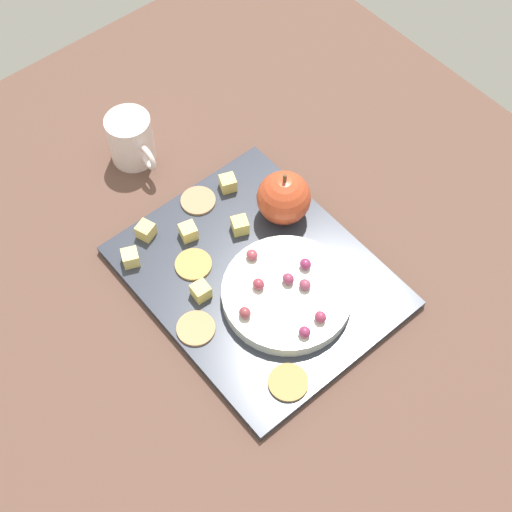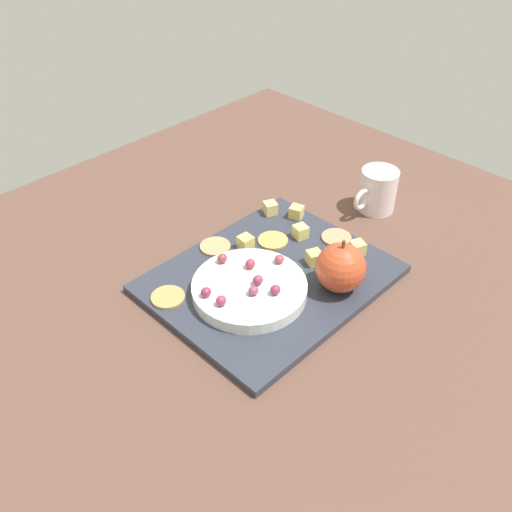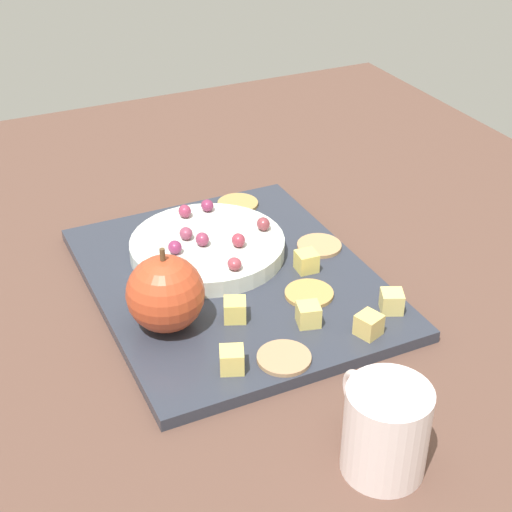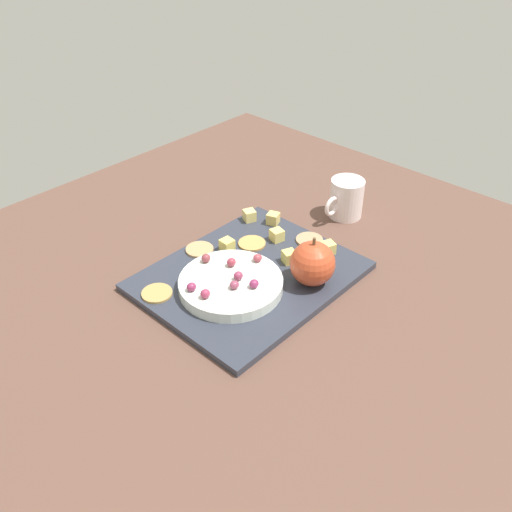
% 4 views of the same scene
% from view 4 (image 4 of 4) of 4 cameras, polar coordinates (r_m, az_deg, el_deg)
% --- Properties ---
extents(table, '(1.13, 1.04, 0.05)m').
position_cam_4_polar(table, '(0.96, -1.95, -3.38)').
color(table, brown).
rests_on(table, ground).
extents(platter, '(0.35, 0.28, 0.01)m').
position_cam_4_polar(platter, '(0.94, -0.67, -2.08)').
color(platter, '#2E3340').
rests_on(platter, table).
extents(serving_dish, '(0.17, 0.17, 0.02)m').
position_cam_4_polar(serving_dish, '(0.90, -2.61, -2.92)').
color(serving_dish, silver).
rests_on(serving_dish, platter).
extents(apple_whole, '(0.07, 0.07, 0.07)m').
position_cam_4_polar(apple_whole, '(0.90, 5.86, -0.77)').
color(apple_whole, '#BD4526').
rests_on(apple_whole, platter).
extents(apple_stem, '(0.01, 0.01, 0.01)m').
position_cam_4_polar(apple_stem, '(0.87, 6.03, 1.52)').
color(apple_stem, brown).
rests_on(apple_stem, apple_whole).
extents(cheese_cube_0, '(0.03, 0.03, 0.02)m').
position_cam_4_polar(cheese_cube_0, '(0.96, 3.44, -0.08)').
color(cheese_cube_0, '#E9D367').
rests_on(cheese_cube_0, platter).
extents(cheese_cube_1, '(0.03, 0.03, 0.02)m').
position_cam_4_polar(cheese_cube_1, '(1.01, 2.17, 2.17)').
color(cheese_cube_1, '#E2CE6E').
rests_on(cheese_cube_1, platter).
extents(cheese_cube_2, '(0.03, 0.03, 0.02)m').
position_cam_4_polar(cheese_cube_2, '(0.99, 7.45, 0.83)').
color(cheese_cube_2, '#EBD26C').
rests_on(cheese_cube_2, platter).
extents(cheese_cube_3, '(0.03, 0.03, 0.02)m').
position_cam_4_polar(cheese_cube_3, '(1.06, 1.77, 3.89)').
color(cheese_cube_3, '#E2C469').
rests_on(cheese_cube_3, platter).
extents(cheese_cube_4, '(0.03, 0.03, 0.02)m').
position_cam_4_polar(cheese_cube_4, '(1.07, -0.68, 4.21)').
color(cheese_cube_4, '#E4D077').
rests_on(cheese_cube_4, platter).
extents(cheese_cube_5, '(0.02, 0.02, 0.02)m').
position_cam_4_polar(cheese_cube_5, '(0.99, -3.00, 1.14)').
color(cheese_cube_5, '#E8D468').
rests_on(cheese_cube_5, platter).
extents(cracker_0, '(0.05, 0.05, 0.00)m').
position_cam_4_polar(cracker_0, '(0.90, -10.19, -3.81)').
color(cracker_0, '#AD8A4D').
rests_on(cracker_0, platter).
extents(cracker_1, '(0.05, 0.05, 0.00)m').
position_cam_4_polar(cracker_1, '(0.99, -5.85, 0.68)').
color(cracker_1, tan).
rests_on(cracker_1, platter).
extents(cracker_2, '(0.05, 0.05, 0.00)m').
position_cam_4_polar(cracker_2, '(1.00, -0.42, 1.31)').
color(cracker_2, tan).
rests_on(cracker_2, platter).
extents(cracker_3, '(0.05, 0.05, 0.00)m').
position_cam_4_polar(cracker_3, '(1.02, 5.53, 1.67)').
color(cracker_3, tan).
rests_on(cracker_3, platter).
extents(grape_0, '(0.02, 0.01, 0.01)m').
position_cam_4_polar(grape_0, '(0.85, -5.26, -3.91)').
color(grape_0, '#963250').
rests_on(grape_0, serving_dish).
extents(grape_1, '(0.02, 0.01, 0.01)m').
position_cam_4_polar(grape_1, '(0.87, -6.55, -3.27)').
color(grape_1, '#852C51').
rests_on(grape_1, serving_dish).
extents(grape_2, '(0.02, 0.01, 0.01)m').
position_cam_4_polar(grape_2, '(0.87, -2.25, -2.98)').
color(grape_2, '#8C3C55').
rests_on(grape_2, serving_dish).
extents(grape_3, '(0.02, 0.01, 0.01)m').
position_cam_4_polar(grape_3, '(0.89, -1.85, -2.06)').
color(grape_3, '#8B3451').
rests_on(grape_3, serving_dish).
extents(grape_4, '(0.02, 0.01, 0.01)m').
position_cam_4_polar(grape_4, '(0.87, -0.21, -2.88)').
color(grape_4, '#852C56').
rests_on(grape_4, serving_dish).
extents(grape_5, '(0.02, 0.01, 0.01)m').
position_cam_4_polar(grape_5, '(0.93, -5.19, -0.22)').
color(grape_5, brown).
rests_on(grape_5, serving_dish).
extents(grape_6, '(0.02, 0.01, 0.01)m').
position_cam_4_polar(grape_6, '(0.93, 0.16, -0.19)').
color(grape_6, '#9A3D4A').
rests_on(grape_6, serving_dish).
extents(grape_7, '(0.02, 0.01, 0.01)m').
position_cam_4_polar(grape_7, '(0.92, -2.65, -0.61)').
color(grape_7, '#963444').
rests_on(grape_7, serving_dish).
extents(cup, '(0.10, 0.07, 0.08)m').
position_cam_4_polar(cup, '(1.11, 9.27, 5.88)').
color(cup, white).
rests_on(cup, table).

